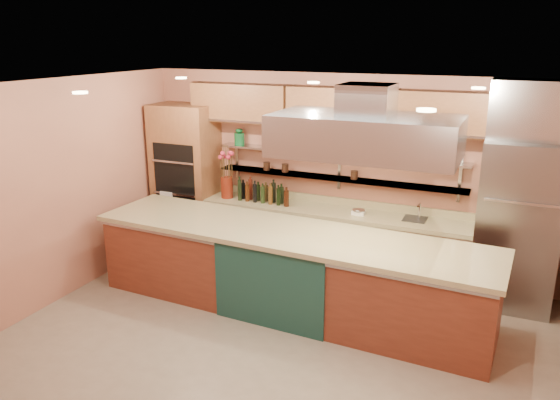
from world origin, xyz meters
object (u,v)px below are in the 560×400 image
at_px(green_canister, 288,143).
at_px(copper_kettle, 268,143).
at_px(refrigerator, 517,226).
at_px(kitchen_scale, 359,211).
at_px(flower_vase, 227,187).
at_px(island, 288,270).

bearing_deg(green_canister, copper_kettle, 180.00).
xyz_separation_m(refrigerator, copper_kettle, (-3.47, 0.23, 0.73)).
xyz_separation_m(kitchen_scale, copper_kettle, (-1.47, 0.22, 0.80)).
bearing_deg(flower_vase, refrigerator, -0.14).
relative_size(refrigerator, kitchen_scale, 12.14).
height_order(refrigerator, flower_vase, refrigerator).
distance_m(refrigerator, copper_kettle, 3.56).
bearing_deg(flower_vase, kitchen_scale, 0.00).
bearing_deg(refrigerator, copper_kettle, 176.21).
xyz_separation_m(flower_vase, copper_kettle, (0.59, 0.22, 0.69)).
bearing_deg(green_canister, flower_vase, -166.34).
bearing_deg(copper_kettle, refrigerator, -3.79).
xyz_separation_m(island, copper_kettle, (-0.94, 1.47, 1.27)).
xyz_separation_m(refrigerator, kitchen_scale, (-2.01, 0.01, -0.07)).
xyz_separation_m(island, green_canister, (-0.63, 1.47, 1.29)).
bearing_deg(island, flower_vase, 143.24).
bearing_deg(refrigerator, island, -153.85).
relative_size(flower_vase, kitchen_scale, 1.84).
xyz_separation_m(flower_vase, green_canister, (0.91, 0.22, 0.71)).
xyz_separation_m(island, kitchen_scale, (0.53, 1.25, 0.47)).
distance_m(refrigerator, flower_vase, 4.06).
xyz_separation_m(refrigerator, flower_vase, (-4.06, 0.01, 0.04)).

